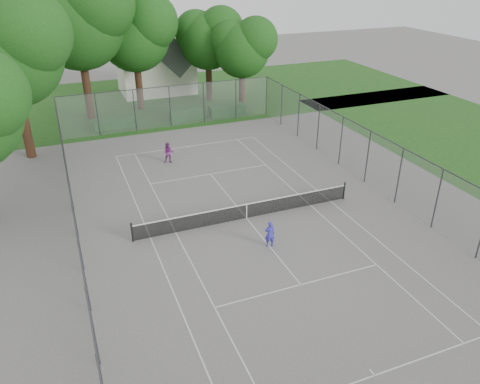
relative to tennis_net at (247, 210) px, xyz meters
name	(u,v)px	position (x,y,z in m)	size (l,w,h in m)	color
ground	(247,218)	(0.00, 0.00, -0.51)	(120.00, 120.00, 0.00)	#63605E
grass_far	(150,99)	(0.00, 26.00, -0.51)	(60.00, 20.00, 0.00)	#1B4714
court_markings	(247,218)	(0.00, 0.00, -0.50)	(11.03, 23.83, 0.01)	silver
tennis_net	(247,210)	(0.00, 0.00, 0.00)	(12.87, 0.10, 1.10)	black
perimeter_fence	(247,190)	(0.00, 0.00, 1.30)	(18.08, 34.08, 3.52)	#38383D
tree_far_left	(77,14)	(-6.08, 21.73, 8.44)	(9.06, 8.27, 13.02)	#321C12
tree_far_midleft	(135,30)	(-1.31, 23.11, 6.73)	(7.33, 6.70, 10.54)	#321C12
tree_far_midright	(209,36)	(5.78, 23.60, 5.73)	(6.32, 5.77, 9.08)	#321C12
tree_far_right	(243,45)	(7.94, 20.11, 5.27)	(5.86, 5.35, 8.43)	#321C12
tree_side_back	(9,45)	(-11.14, 14.09, 7.45)	(8.06, 7.35, 11.58)	#321C12
hedge_left	(115,123)	(-4.57, 18.27, -0.07)	(3.50, 1.05, 0.87)	#174A19
hedge_mid	(187,115)	(1.70, 18.15, -0.03)	(3.03, 0.87, 0.95)	#174A19
hedge_right	(227,110)	(5.52, 18.00, -0.01)	(3.33, 1.22, 1.00)	#174A19
house	(155,56)	(1.46, 28.76, 3.23)	(7.46, 5.78, 9.29)	white
girl_player	(270,234)	(0.02, -3.01, 0.20)	(0.52, 0.34, 1.43)	#3330B4
woman_player	(168,153)	(-2.12, 9.36, 0.25)	(0.74, 0.57, 1.51)	#7A2878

